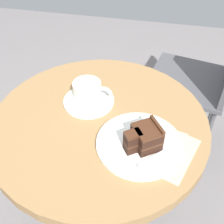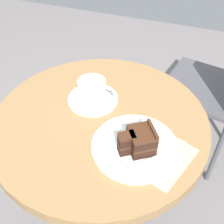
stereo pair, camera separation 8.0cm
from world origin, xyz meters
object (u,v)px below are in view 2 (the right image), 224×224
napkin (153,152)px  cake_slice (139,141)px  teaspoon (103,91)px  cake_plate (135,146)px  fork (134,166)px  saucer (93,99)px  coffee_cup (93,89)px

napkin → cake_slice: bearing=-163.8°
teaspoon → napkin: teaspoon is taller
cake_plate → fork: fork is taller
cake_plate → napkin: 0.05m
saucer → napkin: saucer is taller
saucer → fork: fork is taller
saucer → cake_slice: size_ratio=1.54×
saucer → coffee_cup: (-0.00, 0.01, 0.04)m
coffee_cup → napkin: bearing=-32.7°
teaspoon → fork: bearing=-62.2°
teaspoon → napkin: size_ratio=0.49×
teaspoon → napkin: bearing=-48.8°
saucer → cake_plate: cake_plate is taller
cake_plate → fork: (0.02, -0.07, 0.01)m
coffee_cup → fork: bearing=-47.2°
coffee_cup → cake_plate: 0.24m
cake_plate → cake_slice: (0.01, -0.01, 0.04)m
teaspoon → cake_plate: bearing=-56.6°
cake_slice → fork: cake_slice is taller
saucer → cake_slice: 0.25m
saucer → fork: size_ratio=1.45×
saucer → coffee_cup: coffee_cup is taller
coffee_cup → cake_slice: (0.20, -0.16, 0.00)m
cake_plate → cake_slice: size_ratio=2.25×
saucer → cake_plate: bearing=-38.6°
fork → cake_plate: bearing=-119.1°
cake_slice → napkin: (0.04, 0.01, -0.04)m
coffee_cup → napkin: coffee_cup is taller
coffee_cup → napkin: size_ratio=0.55×
cake_slice → fork: bearing=-84.3°
napkin → coffee_cup: bearing=147.3°
saucer → teaspoon: bearing=67.1°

